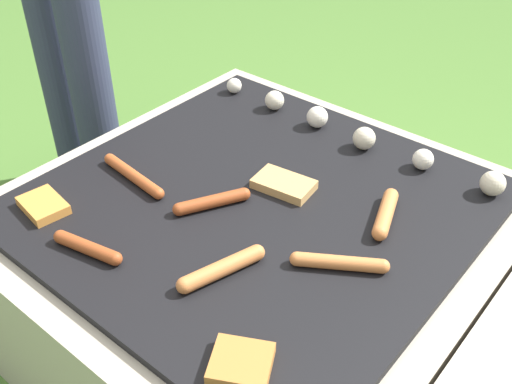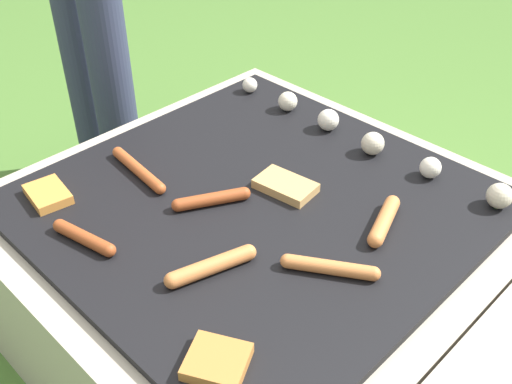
# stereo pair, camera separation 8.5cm
# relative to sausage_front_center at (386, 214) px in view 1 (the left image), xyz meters

# --- Properties ---
(ground_plane) EXTENTS (14.00, 14.00, 0.00)m
(ground_plane) POSITION_rel_sausage_front_center_xyz_m (-0.24, -0.11, -0.43)
(ground_plane) COLOR #47702D
(grill) EXTENTS (0.95, 0.95, 0.41)m
(grill) POSITION_rel_sausage_front_center_xyz_m (-0.24, -0.11, -0.22)
(grill) COLOR #A89E8C
(grill) RESTS_ON ground_plane
(sausage_front_right) EXTENTS (0.07, 0.17, 0.03)m
(sausage_front_right) POSITION_rel_sausage_front_center_xyz_m (-0.14, -0.32, -0.00)
(sausage_front_right) COLOR #C6753D
(sausage_front_right) RESTS_ON grill
(sausage_mid_left) EXTENTS (0.15, 0.05, 0.03)m
(sausage_mid_left) POSITION_rel_sausage_front_center_xyz_m (-0.37, -0.43, -0.00)
(sausage_mid_left) COLOR #93421E
(sausage_mid_left) RESTS_ON grill
(sausage_back_left) EXTENTS (0.15, 0.11, 0.03)m
(sausage_back_left) POSITION_rel_sausage_front_center_xyz_m (0.01, -0.17, -0.00)
(sausage_back_left) COLOR #C6753D
(sausage_back_left) RESTS_ON grill
(sausage_front_left) EXTENTS (0.20, 0.04, 0.02)m
(sausage_front_left) POSITION_rel_sausage_front_center_xyz_m (-0.48, -0.23, -0.00)
(sausage_front_left) COLOR #A34C23
(sausage_front_left) RESTS_ON grill
(sausage_mid_right) EXTENTS (0.09, 0.15, 0.03)m
(sausage_mid_right) POSITION_rel_sausage_front_center_xyz_m (-0.29, -0.19, -0.00)
(sausage_mid_right) COLOR #93421E
(sausage_mid_right) RESTS_ON grill
(sausage_front_center) EXTENTS (0.07, 0.15, 0.03)m
(sausage_front_center) POSITION_rel_sausage_front_center_xyz_m (0.00, 0.00, 0.00)
(sausage_front_center) COLOR #C6753D
(sausage_front_center) RESTS_ON grill
(bread_slice_right) EXTENTS (0.13, 0.09, 0.02)m
(bread_slice_right) POSITION_rel_sausage_front_center_xyz_m (-0.22, -0.04, -0.01)
(bread_slice_right) COLOR tan
(bread_slice_right) RESTS_ON grill
(bread_slice_center) EXTENTS (0.11, 0.09, 0.02)m
(bread_slice_center) POSITION_rel_sausage_front_center_xyz_m (-0.55, -0.41, -0.01)
(bread_slice_center) COLOR #D18438
(bread_slice_center) RESTS_ON grill
(bread_slice_left) EXTENTS (0.12, 0.12, 0.02)m
(bread_slice_left) POSITION_rel_sausage_front_center_xyz_m (0.01, -0.45, -0.01)
(bread_slice_left) COLOR #B27033
(bread_slice_left) RESTS_ON grill
(mushroom_row) EXTENTS (0.76, 0.07, 0.05)m
(mushroom_row) POSITION_rel_sausage_front_center_xyz_m (-0.20, 0.21, 0.01)
(mushroom_row) COLOR silver
(mushroom_row) RESTS_ON grill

